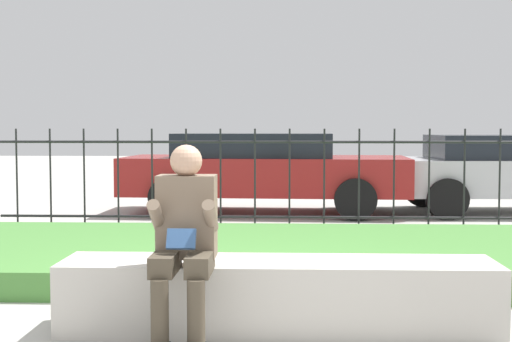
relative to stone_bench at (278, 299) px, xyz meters
name	(u,v)px	position (x,y,z in m)	size (l,w,h in m)	color
ground_plane	(231,330)	(-0.33, 0.00, -0.22)	(60.00, 60.00, 0.00)	#B2AFA8
stone_bench	(278,299)	(0.00, 0.00, 0.00)	(2.97, 0.60, 0.49)	beige
person_seated_reader	(185,235)	(-0.60, -0.33, 0.49)	(0.42, 0.73, 1.29)	black
grass_berm	(247,255)	(-0.33, 2.21, -0.10)	(8.48, 3.02, 0.24)	#4C893D
iron_fence	(255,182)	(-0.33, 4.04, 0.51)	(6.48, 0.03, 1.38)	#232326
car_parked_center	(263,169)	(-0.31, 6.77, 0.50)	(4.64, 2.06, 1.30)	maroon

